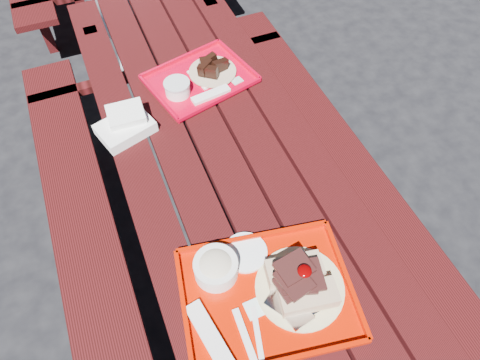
{
  "coord_description": "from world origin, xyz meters",
  "views": [
    {
      "loc": [
        -0.31,
        -0.9,
        1.97
      ],
      "look_at": [
        0.0,
        -0.15,
        0.82
      ],
      "focal_mm": 32.0,
      "sensor_mm": 36.0,
      "label": 1
    }
  ],
  "objects": [
    {
      "name": "white_cloth",
      "position": [
        -0.29,
        0.28,
        0.78
      ],
      "size": [
        0.23,
        0.19,
        0.08
      ],
      "color": "white",
      "rests_on": "picnic_table_near"
    },
    {
      "name": "ground",
      "position": [
        0.0,
        0.0,
        0.0
      ],
      "size": [
        60.0,
        60.0,
        0.0
      ],
      "primitive_type": "plane",
      "color": "black",
      "rests_on": "ground"
    },
    {
      "name": "picnic_table_near",
      "position": [
        -0.0,
        0.0,
        0.56
      ],
      "size": [
        1.41,
        2.4,
        0.75
      ],
      "color": "#3A0B0D",
      "rests_on": "ground"
    },
    {
      "name": "near_tray",
      "position": [
        -0.06,
        -0.5,
        0.79
      ],
      "size": [
        0.56,
        0.47,
        0.16
      ],
      "color": "#BB1400",
      "rests_on": "picnic_table_near"
    },
    {
      "name": "far_tray",
      "position": [
        0.05,
        0.42,
        0.77
      ],
      "size": [
        0.47,
        0.4,
        0.07
      ],
      "color": "#C1001D",
      "rests_on": "picnic_table_near"
    }
  ]
}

